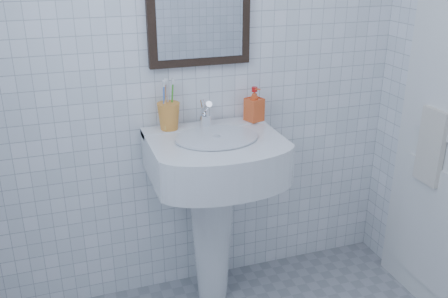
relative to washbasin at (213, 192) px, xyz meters
name	(u,v)px	position (x,y,z in m)	size (l,w,h in m)	color
wall_back	(196,63)	(-0.02, 0.21, 0.61)	(2.20, 0.02, 2.50)	white
washbasin	(213,192)	(0.00, 0.00, 0.00)	(0.62, 0.46, 0.96)	white
faucet	(205,115)	(0.00, 0.11, 0.36)	(0.06, 0.13, 0.15)	white
toothbrush_cup	(169,116)	(-0.18, 0.13, 0.37)	(0.11, 0.11, 0.13)	orange
soap_dispenser	(254,104)	(0.26, 0.12, 0.39)	(0.08, 0.08, 0.17)	#DE4415
towel_ring	(440,111)	(1.04, -0.31, 0.41)	(0.18, 0.18, 0.01)	white
hand_towel	(431,147)	(1.02, -0.31, 0.23)	(0.03, 0.16, 0.38)	beige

